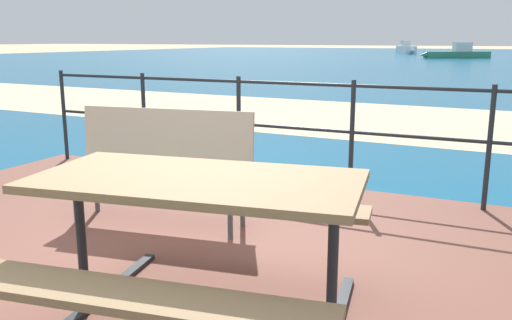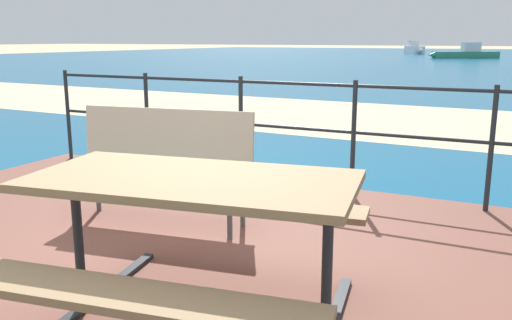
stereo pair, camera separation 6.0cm
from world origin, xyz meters
name	(u,v)px [view 2 (the right image)]	position (x,y,z in m)	size (l,w,h in m)	color
ground_plane	(142,291)	(0.00, 0.00, 0.00)	(240.00, 240.00, 0.00)	tan
patio_paving	(142,286)	(0.00, 0.00, 0.03)	(6.40, 5.20, 0.06)	brown
sea_water	(496,60)	(0.00, 40.00, 0.01)	(90.00, 90.00, 0.01)	#145B84
beach_strip	(403,121)	(0.00, 7.75, 0.01)	(54.00, 4.79, 0.01)	beige
picnic_table	(193,214)	(0.59, -0.32, 0.67)	(1.78, 1.74, 0.80)	#8C704C
park_bench	(162,155)	(-0.55, 1.00, 0.60)	(1.51, 0.64, 0.90)	#BCAD93
railing_fence	(295,120)	(0.00, 2.42, 0.73)	(5.94, 0.04, 1.07)	#1E2328
boat_near	(466,53)	(-2.35, 43.08, 0.38)	(5.07, 3.61, 1.21)	#338466
boat_mid	(415,49)	(-8.09, 53.48, 0.46)	(2.54, 3.66, 1.28)	silver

